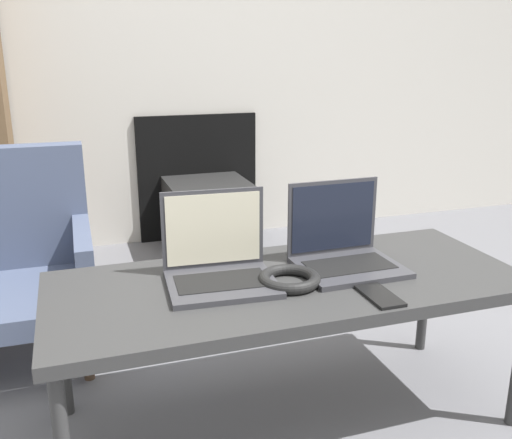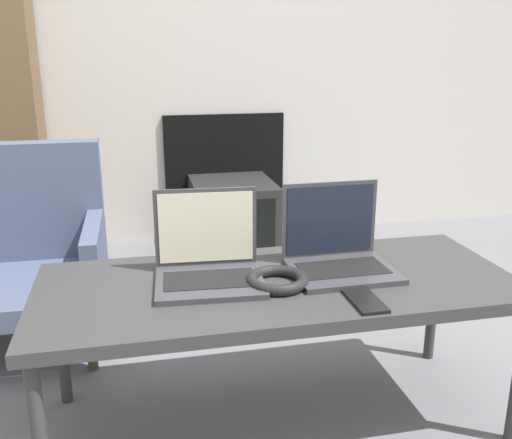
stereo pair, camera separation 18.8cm
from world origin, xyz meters
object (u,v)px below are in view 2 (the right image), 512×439
at_px(laptop_left, 208,261).
at_px(phone, 365,301).
at_px(armchair, 13,246).
at_px(laptop_right, 338,251).
at_px(tv, 233,216).
at_px(headphones, 277,280).

xyz_separation_m(laptop_left, phone, (0.38, -0.25, -0.05)).
xyz_separation_m(phone, armchair, (-1.04, 0.95, -0.10)).
bearing_deg(laptop_right, armchair, 145.25).
height_order(laptop_left, phone, laptop_left).
bearing_deg(tv, armchair, -141.02).
distance_m(headphones, tv, 1.64).
height_order(laptop_right, phone, laptop_right).
xyz_separation_m(headphones, tv, (0.16, 1.61, -0.28)).
relative_size(laptop_right, tv, 0.61).
relative_size(headphones, phone, 1.18).
relative_size(phone, armchair, 0.20).
bearing_deg(laptop_left, phone, -29.22).
height_order(laptop_right, headphones, laptop_right).
bearing_deg(laptop_right, laptop_left, 179.17).
height_order(laptop_left, laptop_right, same).
bearing_deg(tv, laptop_right, -88.13).
bearing_deg(headphones, tv, 84.34).
bearing_deg(phone, laptop_left, 146.79).
distance_m(laptop_left, tv, 1.59).
relative_size(laptop_left, tv, 0.63).
bearing_deg(armchair, headphones, -42.95).
relative_size(laptop_right, armchair, 0.41).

